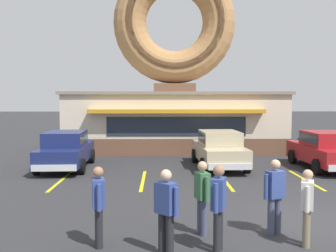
{
  "coord_description": "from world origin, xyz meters",
  "views": [
    {
      "loc": [
        -3.67,
        -9.23,
        3.01
      ],
      "look_at": [
        -3.39,
        5.0,
        2.0
      ],
      "focal_mm": 42.0,
      "sensor_mm": 36.0,
      "label": 1
    }
  ],
  "objects_px": {
    "car_champagne": "(219,148)",
    "pedestrian_clipboard_woman": "(218,204)",
    "car_navy": "(66,148)",
    "pedestrian_beanie_man": "(98,203)",
    "pedestrian_leather_jacket_man": "(202,194)",
    "pedestrian_crossing_woman": "(275,193)",
    "trash_bin": "(303,147)",
    "pedestrian_hooded_kid": "(307,204)",
    "car_red": "(325,149)",
    "pedestrian_blue_sweater_man": "(166,208)"
  },
  "relations": [
    {
      "from": "car_champagne",
      "to": "pedestrian_clipboard_woman",
      "type": "xyz_separation_m",
      "value": [
        -1.41,
        -9.32,
        0.08
      ]
    },
    {
      "from": "car_navy",
      "to": "pedestrian_beanie_man",
      "type": "xyz_separation_m",
      "value": [
        2.78,
        -8.89,
        0.03
      ]
    },
    {
      "from": "pedestrian_leather_jacket_man",
      "to": "pedestrian_crossing_woman",
      "type": "distance_m",
      "value": 1.6
    },
    {
      "from": "car_navy",
      "to": "pedestrian_clipboard_woman",
      "type": "bearing_deg",
      "value": -60.68
    },
    {
      "from": "car_navy",
      "to": "pedestrian_crossing_woman",
      "type": "bearing_deg",
      "value": -51.5
    },
    {
      "from": "pedestrian_crossing_woman",
      "to": "car_champagne",
      "type": "bearing_deg",
      "value": 89.83
    },
    {
      "from": "pedestrian_leather_jacket_man",
      "to": "trash_bin",
      "type": "relative_size",
      "value": 1.68
    },
    {
      "from": "pedestrian_beanie_man",
      "to": "trash_bin",
      "type": "xyz_separation_m",
      "value": [
        8.55,
        12.01,
        -0.41
      ]
    },
    {
      "from": "pedestrian_clipboard_woman",
      "to": "pedestrian_hooded_kid",
      "type": "bearing_deg",
      "value": 8.09
    },
    {
      "from": "pedestrian_leather_jacket_man",
      "to": "pedestrian_hooded_kid",
      "type": "bearing_deg",
      "value": -19.07
    },
    {
      "from": "car_champagne",
      "to": "pedestrian_hooded_kid",
      "type": "height_order",
      "value": "car_champagne"
    },
    {
      "from": "car_champagne",
      "to": "pedestrian_crossing_woman",
      "type": "relative_size",
      "value": 2.77
    },
    {
      "from": "pedestrian_beanie_man",
      "to": "pedestrian_crossing_woman",
      "type": "relative_size",
      "value": 0.98
    },
    {
      "from": "car_red",
      "to": "pedestrian_clipboard_woman",
      "type": "relative_size",
      "value": 2.67
    },
    {
      "from": "pedestrian_blue_sweater_man",
      "to": "pedestrian_leather_jacket_man",
      "type": "bearing_deg",
      "value": 54.44
    },
    {
      "from": "pedestrian_clipboard_woman",
      "to": "pedestrian_beanie_man",
      "type": "relative_size",
      "value": 1.05
    },
    {
      "from": "car_red",
      "to": "pedestrian_crossing_woman",
      "type": "bearing_deg",
      "value": -119.32
    },
    {
      "from": "pedestrian_blue_sweater_man",
      "to": "trash_bin",
      "type": "distance_m",
      "value": 14.4
    },
    {
      "from": "pedestrian_crossing_woman",
      "to": "pedestrian_clipboard_woman",
      "type": "bearing_deg",
      "value": -145.41
    },
    {
      "from": "pedestrian_hooded_kid",
      "to": "car_navy",
      "type": "bearing_deg",
      "value": 128.12
    },
    {
      "from": "pedestrian_hooded_kid",
      "to": "pedestrian_beanie_man",
      "type": "relative_size",
      "value": 0.96
    },
    {
      "from": "car_red",
      "to": "pedestrian_beanie_man",
      "type": "bearing_deg",
      "value": -133.71
    },
    {
      "from": "pedestrian_beanie_man",
      "to": "trash_bin",
      "type": "distance_m",
      "value": 14.74
    },
    {
      "from": "car_red",
      "to": "car_navy",
      "type": "relative_size",
      "value": 1.0
    },
    {
      "from": "pedestrian_leather_jacket_man",
      "to": "trash_bin",
      "type": "distance_m",
      "value": 13.01
    },
    {
      "from": "car_champagne",
      "to": "trash_bin",
      "type": "bearing_deg",
      "value": 32.15
    },
    {
      "from": "car_champagne",
      "to": "car_navy",
      "type": "distance_m",
      "value": 6.57
    },
    {
      "from": "pedestrian_clipboard_woman",
      "to": "trash_bin",
      "type": "distance_m",
      "value": 13.77
    },
    {
      "from": "car_red",
      "to": "pedestrian_hooded_kid",
      "type": "height_order",
      "value": "car_red"
    },
    {
      "from": "car_navy",
      "to": "pedestrian_hooded_kid",
      "type": "height_order",
      "value": "car_navy"
    },
    {
      "from": "pedestrian_crossing_woman",
      "to": "trash_bin",
      "type": "distance_m",
      "value": 12.32
    },
    {
      "from": "car_navy",
      "to": "pedestrian_leather_jacket_man",
      "type": "distance_m",
      "value": 9.59
    },
    {
      "from": "pedestrian_hooded_kid",
      "to": "pedestrian_clipboard_woman",
      "type": "bearing_deg",
      "value": -171.91
    },
    {
      "from": "car_red",
      "to": "pedestrian_crossing_woman",
      "type": "xyz_separation_m",
      "value": [
        -4.48,
        -7.97,
        0.05
      ]
    },
    {
      "from": "pedestrian_blue_sweater_man",
      "to": "car_red",
      "type": "bearing_deg",
      "value": 52.84
    },
    {
      "from": "car_navy",
      "to": "pedestrian_crossing_woman",
      "type": "distance_m",
      "value": 10.52
    },
    {
      "from": "pedestrian_beanie_man",
      "to": "trash_bin",
      "type": "bearing_deg",
      "value": 54.56
    },
    {
      "from": "pedestrian_hooded_kid",
      "to": "pedestrian_crossing_woman",
      "type": "relative_size",
      "value": 0.94
    },
    {
      "from": "car_red",
      "to": "pedestrian_beanie_man",
      "type": "xyz_separation_m",
      "value": [
        -8.24,
        -8.62,
        0.03
      ]
    },
    {
      "from": "car_red",
      "to": "pedestrian_blue_sweater_man",
      "type": "xyz_separation_m",
      "value": [
        -6.89,
        -9.09,
        0.05
      ]
    },
    {
      "from": "car_champagne",
      "to": "pedestrian_blue_sweater_man",
      "type": "relative_size",
      "value": 2.78
    },
    {
      "from": "car_red",
      "to": "pedestrian_beanie_man",
      "type": "relative_size",
      "value": 2.8
    },
    {
      "from": "pedestrian_clipboard_woman",
      "to": "trash_bin",
      "type": "relative_size",
      "value": 1.76
    },
    {
      "from": "pedestrian_clipboard_woman",
      "to": "pedestrian_crossing_woman",
      "type": "xyz_separation_m",
      "value": [
        1.39,
        0.96,
        -0.03
      ]
    },
    {
      "from": "car_champagne",
      "to": "car_red",
      "type": "xyz_separation_m",
      "value": [
        4.45,
        -0.4,
        0.0
      ]
    },
    {
      "from": "pedestrian_leather_jacket_man",
      "to": "pedestrian_crossing_woman",
      "type": "xyz_separation_m",
      "value": [
        1.6,
        -0.02,
        0.02
      ]
    },
    {
      "from": "pedestrian_clipboard_woman",
      "to": "pedestrian_beanie_man",
      "type": "distance_m",
      "value": 2.4
    },
    {
      "from": "car_navy",
      "to": "pedestrian_clipboard_woman",
      "type": "height_order",
      "value": "pedestrian_clipboard_woman"
    },
    {
      "from": "pedestrian_beanie_man",
      "to": "trash_bin",
      "type": "height_order",
      "value": "pedestrian_beanie_man"
    },
    {
      "from": "pedestrian_crossing_woman",
      "to": "trash_bin",
      "type": "height_order",
      "value": "pedestrian_crossing_woman"
    }
  ]
}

